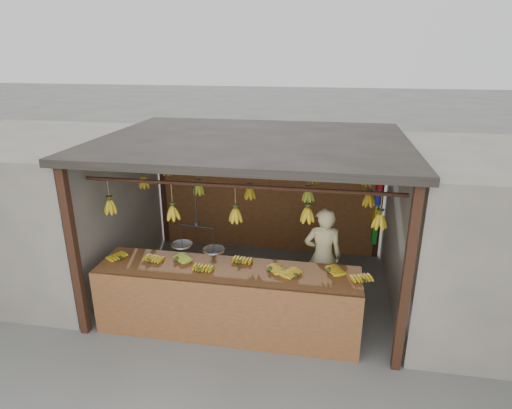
# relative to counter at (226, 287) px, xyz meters

# --- Properties ---
(ground) EXTENTS (80.00, 80.00, 0.00)m
(ground) POSITION_rel_counter_xyz_m (0.12, 1.23, -0.71)
(ground) COLOR #5B5B57
(stall) EXTENTS (4.30, 3.30, 2.40)m
(stall) POSITION_rel_counter_xyz_m (0.12, 1.55, 1.26)
(stall) COLOR black
(stall) RESTS_ON ground
(neighbor_left) EXTENTS (3.00, 3.00, 2.30)m
(neighbor_left) POSITION_rel_counter_xyz_m (-3.48, 1.23, 0.44)
(neighbor_left) COLOR slate
(neighbor_left) RESTS_ON ground
(neighbor_right) EXTENTS (3.00, 3.00, 2.30)m
(neighbor_right) POSITION_rel_counter_xyz_m (3.72, 1.23, 0.44)
(neighbor_right) COLOR slate
(neighbor_right) RESTS_ON ground
(counter) EXTENTS (3.55, 0.78, 0.96)m
(counter) POSITION_rel_counter_xyz_m (0.00, 0.00, 0.00)
(counter) COLOR brown
(counter) RESTS_ON ground
(hanging_bananas) EXTENTS (3.58, 2.24, 0.38)m
(hanging_bananas) POSITION_rel_counter_xyz_m (0.12, 1.23, 0.91)
(hanging_bananas) COLOR #AF8B12
(hanging_bananas) RESTS_ON ground
(balance_scale) EXTENTS (0.73, 0.35, 0.88)m
(balance_scale) POSITION_rel_counter_xyz_m (-0.42, 0.23, 0.47)
(balance_scale) COLOR black
(balance_scale) RESTS_ON ground
(vendor) EXTENTS (0.57, 0.40, 1.49)m
(vendor) POSITION_rel_counter_xyz_m (1.19, 1.01, 0.04)
(vendor) COLOR beige
(vendor) RESTS_ON ground
(bag_bundles) EXTENTS (0.08, 0.26, 1.23)m
(bag_bundles) POSITION_rel_counter_xyz_m (2.06, 2.58, 0.29)
(bag_bundles) COLOR red
(bag_bundles) RESTS_ON ground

